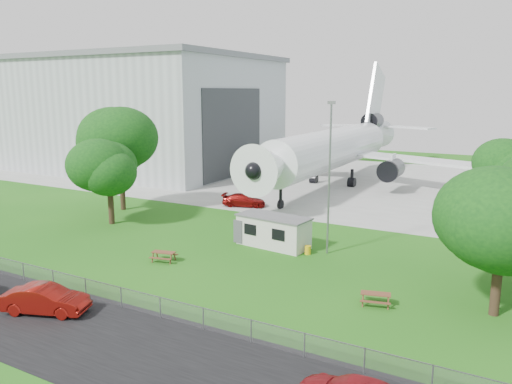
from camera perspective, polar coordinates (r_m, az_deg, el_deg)
The scene contains 18 objects.
ground at distance 39.42m, azimuth -6.51°, elevation -7.65°, with size 160.00×160.00×0.00m, color #30771B.
asphalt_strip at distance 30.58m, azimuth -21.16°, elevation -14.19°, with size 120.00×8.00×0.02m, color black.
concrete_apron at distance 72.79m, azimuth 11.01°, elevation 1.07°, with size 120.00×46.00×0.03m, color #B7B7B2.
hangar at distance 89.26m, azimuth -13.33°, elevation 8.93°, with size 43.00×31.00×18.55m.
airliner at distance 70.67m, azimuth 9.08°, elevation 5.14°, with size 46.36×47.73×17.69m.
site_cabin at distance 42.04m, azimuth 2.02°, elevation -4.49°, with size 6.88×3.39×2.62m.
picnic_west at distance 39.39m, azimuth -10.48°, elevation -7.79°, with size 1.80×1.50×0.76m, color brown, non-canonical shape.
picnic_east at distance 32.15m, azimuth 13.47°, elevation -12.43°, with size 1.80×1.50×0.76m, color brown, non-canonical shape.
fence at distance 32.69m, azimuth -16.38°, elevation -12.18°, with size 58.00×0.04×1.30m, color gray.
lamp_mast at distance 39.50m, azimuth 8.36°, elevation 1.34°, with size 0.16×0.16×12.00m, color slate.
tree_west_big at distance 55.97m, azimuth -15.30°, elevation 5.52°, with size 8.65×8.65×11.80m.
tree_west_small at distance 50.33m, azimuth -16.47°, elevation 2.54°, with size 6.68×6.68×8.82m.
tree_east_front at distance 31.50m, azimuth 26.29°, elevation -3.89°, with size 7.96×7.96×9.14m.
tree_far_apron at distance 59.34m, azimuth 26.83°, elevation 2.57°, with size 6.41×6.41×8.17m.
car_centre_sedan at distance 32.40m, azimuth -22.92°, elevation -11.27°, with size 1.75×5.01×1.65m, color maroon.
car_ne_hatch at distance 44.80m, azimuth 26.23°, elevation -5.54°, with size 1.58×3.93×1.34m, color black.
car_ne_sedan at distance 44.22m, azimuth 24.76°, elevation -5.49°, with size 1.63×4.67×1.54m, color black.
car_apron_van at distance 56.51m, azimuth -1.39°, elevation -0.96°, with size 1.99×4.91×1.42m, color maroon.
Camera 1 is at (21.73, -30.28, 12.83)m, focal length 35.00 mm.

